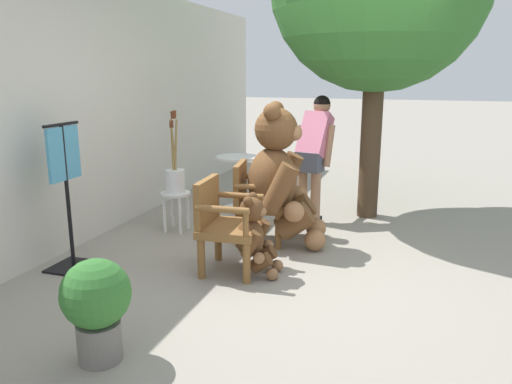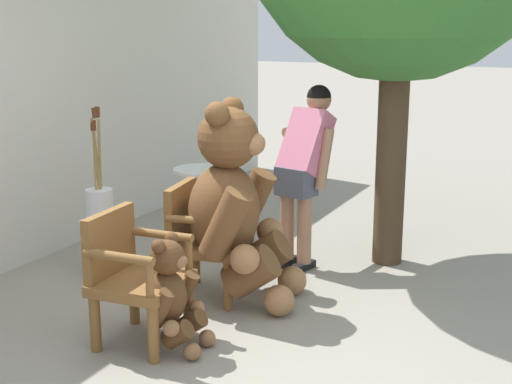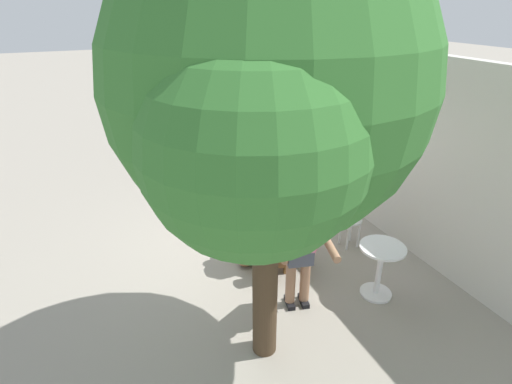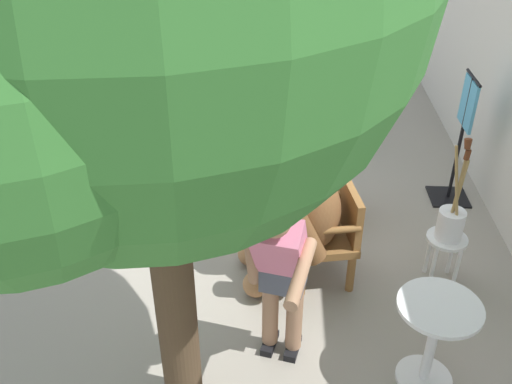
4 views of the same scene
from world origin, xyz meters
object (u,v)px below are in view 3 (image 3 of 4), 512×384
object	(u,v)px
wooden_chair_right	(292,231)
clothing_display_stand	(327,168)
teddy_bear_small	(250,214)
round_side_table	(380,265)
brush_bucket	(352,208)
white_stool	(350,225)
teddy_bear_large	(277,219)
wooden_chair_left	(266,205)
person_visitor	(303,247)
patio_tree	(266,94)
potted_plant	(240,170)

from	to	relation	value
wooden_chair_right	clothing_display_stand	bearing A→B (deg)	133.27
teddy_bear_small	round_side_table	xyz separation A→B (m)	(2.01, 0.91, 0.08)
brush_bucket	white_stool	bearing A→B (deg)	161.57
brush_bucket	round_side_table	xyz separation A→B (m)	(1.09, -0.34, -0.19)
white_stool	clothing_display_stand	size ratio (longest dim) A/B	0.34
teddy_bear_large	wooden_chair_left	bearing A→B (deg)	164.04
wooden_chair_right	clothing_display_stand	xyz separation A→B (m)	(-1.30, 1.38, 0.26)
teddy_bear_small	person_visitor	world-z (taller)	person_visitor
patio_tree	teddy_bear_large	bearing A→B (deg)	149.48
wooden_chair_left	white_stool	xyz separation A→B (m)	(0.92, 0.98, -0.11)
potted_plant	teddy_bear_large	bearing A→B (deg)	-10.30
teddy_bear_large	patio_tree	xyz separation A→B (m)	(1.45, -0.86, 2.03)
brush_bucket	teddy_bear_large	bearing A→B (deg)	-90.36
brush_bucket	round_side_table	bearing A→B (deg)	-17.53
teddy_bear_large	patio_tree	size ratio (longest dim) A/B	0.37
patio_tree	white_stool	bearing A→B (deg)	124.60
wooden_chair_right	round_side_table	bearing A→B (deg)	29.37
person_visitor	white_stool	distance (m)	1.78
person_visitor	round_side_table	xyz separation A→B (m)	(0.13, 1.05, -0.46)
clothing_display_stand	wooden_chair_left	bearing A→B (deg)	-73.52
potted_plant	clothing_display_stand	size ratio (longest dim) A/B	0.50
teddy_bear_small	person_visitor	distance (m)	1.96
white_stool	patio_tree	size ratio (longest dim) A/B	0.11
person_visitor	potted_plant	xyz separation A→B (m)	(-3.52, 0.62, -0.51)
person_visitor	round_side_table	bearing A→B (deg)	83.04
wooden_chair_right	brush_bucket	xyz separation A→B (m)	(0.03, 0.98, 0.18)
person_visitor	wooden_chair_right	bearing A→B (deg)	157.42
person_visitor	white_stool	size ratio (longest dim) A/B	3.31
wooden_chair_right	patio_tree	bearing A→B (deg)	-37.08
wooden_chair_right	teddy_bear_small	world-z (taller)	wooden_chair_right
round_side_table	potted_plant	size ratio (longest dim) A/B	1.06
teddy_bear_small	potted_plant	world-z (taller)	teddy_bear_small
patio_tree	potted_plant	size ratio (longest dim) A/B	6.03
wooden_chair_left	teddy_bear_large	xyz separation A→B (m)	(0.91, -0.26, 0.27)
person_visitor	round_side_table	world-z (taller)	person_visitor
patio_tree	teddy_bear_small	bearing A→B (deg)	160.49
person_visitor	white_stool	bearing A→B (deg)	124.70
white_stool	round_side_table	xyz separation A→B (m)	(1.09, -0.34, 0.09)
teddy_bear_small	patio_tree	size ratio (longest dim) A/B	0.18
white_stool	brush_bucket	xyz separation A→B (m)	(0.00, -0.00, 0.29)
patio_tree	brush_bucket	bearing A→B (deg)	124.60
wooden_chair_left	person_visitor	world-z (taller)	person_visitor
teddy_bear_large	clothing_display_stand	world-z (taller)	teddy_bear_large
potted_plant	round_side_table	bearing A→B (deg)	6.71
wooden_chair_left	teddy_bear_large	bearing A→B (deg)	-15.96
wooden_chair_left	round_side_table	world-z (taller)	wooden_chair_left
clothing_display_stand	brush_bucket	bearing A→B (deg)	-16.69
wooden_chair_left	teddy_bear_small	world-z (taller)	wooden_chair_left
person_visitor	brush_bucket	world-z (taller)	person_visitor
potted_plant	clothing_display_stand	distance (m)	1.73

